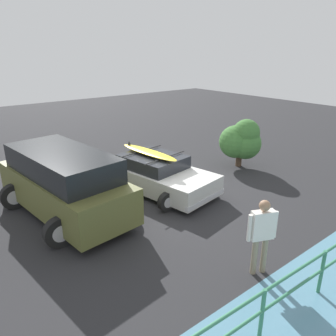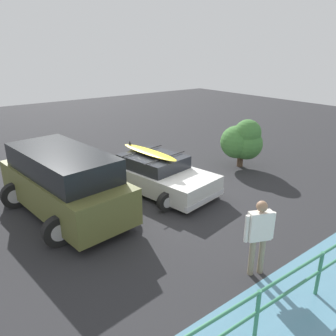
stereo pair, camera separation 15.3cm
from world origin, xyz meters
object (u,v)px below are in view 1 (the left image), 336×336
at_px(bush_near_left, 241,141).
at_px(suv_car, 64,182).
at_px(sedan_car, 156,174).
at_px(person_bystander, 262,231).

bearing_deg(bush_near_left, suv_car, -3.71).
height_order(sedan_car, bush_near_left, bush_near_left).
bearing_deg(person_bystander, sedan_car, -100.52).
bearing_deg(person_bystander, bush_near_left, -136.58).
xyz_separation_m(sedan_car, person_bystander, (0.90, 4.86, 0.44)).
height_order(sedan_car, person_bystander, person_bystander).
distance_m(sedan_car, bush_near_left, 4.01).
distance_m(suv_car, person_bystander, 5.50).
bearing_deg(bush_near_left, sedan_car, -3.65).
relative_size(person_bystander, bush_near_left, 0.86).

